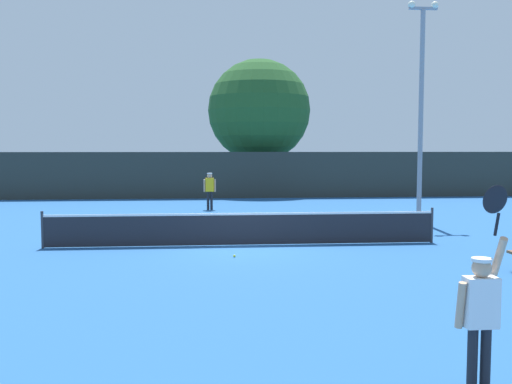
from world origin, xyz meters
name	(u,v)px	position (x,y,z in m)	size (l,w,h in m)	color
ground_plane	(243,245)	(0.00, 0.00, 0.00)	(120.00, 120.00, 0.00)	#235693
tennis_net	(243,228)	(0.00, 0.00, 0.51)	(11.58, 0.08, 1.07)	#232328
perimeter_fence	(225,175)	(0.00, 15.93, 1.32)	(39.95, 0.12, 2.65)	#2D332D
player_serving	(481,304)	(2.12, -10.41, 1.06)	(0.68, 0.39, 2.44)	white
player_receiving	(210,187)	(-0.93, 9.90, 1.06)	(0.57, 0.25, 1.72)	yellow
tennis_ball	(234,256)	(-0.33, -1.82, 0.03)	(0.07, 0.07, 0.07)	#CCE033
light_pole	(421,98)	(7.14, 4.75, 4.77)	(1.18, 0.28, 8.41)	gray
large_tree	(259,111)	(2.25, 19.43, 5.22)	(6.43, 6.43, 8.44)	brown
parked_car_near	(247,179)	(1.67, 21.79, 0.78)	(2.46, 4.42, 1.69)	red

